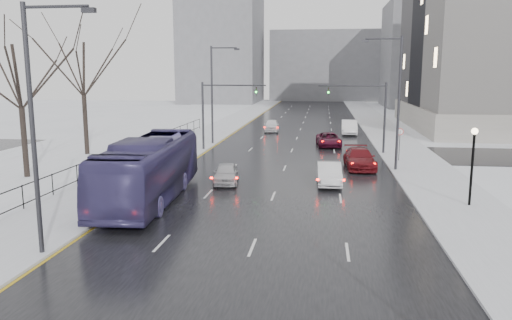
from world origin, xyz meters
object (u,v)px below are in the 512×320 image
at_px(sedan_right_near, 329,174).
at_px(mast_signal_left, 214,108).
at_px(no_uturn_sign, 400,135).
at_px(tree_park_e, 87,155).
at_px(streetlight_l_far, 214,90).
at_px(mast_signal_right, 373,109).
at_px(sedan_right_distant, 349,127).
at_px(sedan_center_near, 226,173).
at_px(lamppost_r_mid, 473,155).
at_px(bus, 150,169).
at_px(sedan_right_far, 360,158).
at_px(sedan_right_cross, 329,139).
at_px(streetlight_r_mid, 396,97).
at_px(tree_park_d, 27,178).
at_px(streetlight_l_near, 37,119).
at_px(sedan_center_far, 272,125).

bearing_deg(sedan_right_near, mast_signal_left, 126.64).
bearing_deg(no_uturn_sign, mast_signal_left, 166.40).
bearing_deg(sedan_right_near, tree_park_e, 154.52).
distance_m(streetlight_l_far, mast_signal_right, 16.07).
height_order(tree_park_e, sedan_right_distant, tree_park_e).
bearing_deg(no_uturn_sign, sedan_center_near, -142.22).
height_order(lamppost_r_mid, bus, lamppost_r_mid).
bearing_deg(sedan_right_far, bus, -141.41).
distance_m(bus, sedan_right_cross, 25.36).
distance_m(no_uturn_sign, sedan_right_distant, 18.72).
xyz_separation_m(streetlight_r_mid, sedan_right_far, (-2.41, 0.72, -4.81)).
bearing_deg(tree_park_d, streetlight_r_mid, 13.01).
bearing_deg(streetlight_l_near, streetlight_r_mid, 50.76).
xyz_separation_m(no_uturn_sign, sedan_right_distant, (-3.17, 18.40, -1.41)).
xyz_separation_m(mast_signal_right, sedan_center_near, (-10.83, -13.84, -3.40)).
bearing_deg(streetlight_r_mid, sedan_center_far, 115.85).
distance_m(sedan_center_far, sedan_right_distant, 9.68).
height_order(mast_signal_left, no_uturn_sign, mast_signal_left).
xyz_separation_m(mast_signal_left, sedan_right_far, (13.08, -7.28, -3.29)).
bearing_deg(sedan_center_near, mast_signal_right, 44.83).
relative_size(lamppost_r_mid, sedan_right_near, 0.97).
bearing_deg(mast_signal_left, bus, -89.01).
xyz_separation_m(bus, sedan_center_far, (3.50, 34.93, -1.07)).
bearing_deg(sedan_center_far, sedan_center_near, -93.74).
bearing_deg(tree_park_d, lamppost_r_mid, -7.91).
relative_size(streetlight_r_mid, streetlight_l_near, 1.00).
distance_m(bus, sedan_right_far, 17.25).
bearing_deg(no_uturn_sign, mast_signal_right, 115.11).
height_order(streetlight_l_near, sedan_right_cross, streetlight_l_near).
height_order(no_uturn_sign, sedan_right_far, no_uturn_sign).
xyz_separation_m(streetlight_l_far, sedan_center_far, (4.67, 12.08, -4.81)).
xyz_separation_m(tree_park_d, sedan_right_distant, (23.83, 28.40, 0.89)).
relative_size(sedan_center_near, sedan_right_cross, 0.80).
xyz_separation_m(streetlight_l_far, sedan_right_distant, (14.20, 10.40, -4.72)).
bearing_deg(lamppost_r_mid, sedan_right_near, 148.62).
height_order(streetlight_l_far, sedan_center_far, streetlight_l_far).
bearing_deg(streetlight_l_near, sedan_right_distant, 71.48).
bearing_deg(sedan_right_distant, sedan_center_near, -107.40).
bearing_deg(sedan_right_cross, tree_park_e, -164.82).
height_order(sedan_right_near, sedan_right_far, sedan_right_far).
bearing_deg(lamppost_r_mid, no_uturn_sign, 97.33).
distance_m(lamppost_r_mid, sedan_right_distant, 32.84).
bearing_deg(sedan_right_cross, sedan_center_far, 114.98).
relative_size(no_uturn_sign, sedan_right_cross, 0.55).
height_order(tree_park_e, no_uturn_sign, tree_park_e).
height_order(streetlight_r_mid, sedan_right_far, streetlight_r_mid).
bearing_deg(sedan_center_far, tree_park_e, -129.95).
height_order(tree_park_d, mast_signal_left, mast_signal_left).
bearing_deg(sedan_right_far, sedan_right_near, -115.21).
bearing_deg(streetlight_l_near, sedan_center_far, 83.96).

